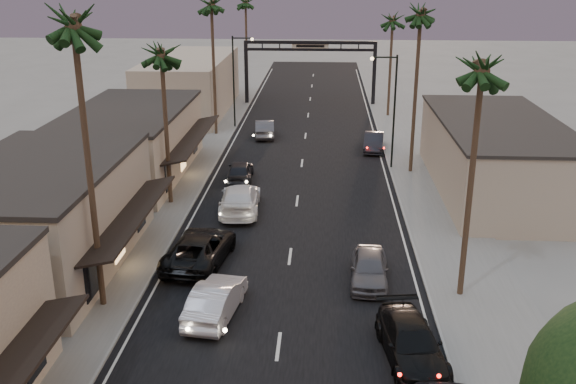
# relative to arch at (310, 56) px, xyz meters

# --- Properties ---
(ground) EXTENTS (200.00, 200.00, 0.00)m
(ground) POSITION_rel_arch_xyz_m (0.00, -30.00, -5.53)
(ground) COLOR slate
(ground) RESTS_ON ground
(road) EXTENTS (14.00, 120.00, 0.02)m
(road) POSITION_rel_arch_xyz_m (0.00, -25.00, -5.53)
(road) COLOR black
(road) RESTS_ON ground
(sidewalk_left) EXTENTS (5.00, 92.00, 0.12)m
(sidewalk_left) POSITION_rel_arch_xyz_m (-9.50, -18.00, -5.47)
(sidewalk_left) COLOR slate
(sidewalk_left) RESTS_ON ground
(sidewalk_right) EXTENTS (5.00, 92.00, 0.12)m
(sidewalk_right) POSITION_rel_arch_xyz_m (9.50, -18.00, -5.47)
(sidewalk_right) COLOR slate
(sidewalk_right) RESTS_ON ground
(storefront_mid) EXTENTS (8.00, 14.00, 5.50)m
(storefront_mid) POSITION_rel_arch_xyz_m (-13.00, -44.00, -2.78)
(storefront_mid) COLOR #A59984
(storefront_mid) RESTS_ON ground
(storefront_far) EXTENTS (8.00, 16.00, 5.00)m
(storefront_far) POSITION_rel_arch_xyz_m (-13.00, -28.00, -3.03)
(storefront_far) COLOR tan
(storefront_far) RESTS_ON ground
(storefront_dist) EXTENTS (8.00, 20.00, 6.00)m
(storefront_dist) POSITION_rel_arch_xyz_m (-13.00, -5.00, -2.53)
(storefront_dist) COLOR #A59984
(storefront_dist) RESTS_ON ground
(building_right) EXTENTS (8.00, 18.00, 5.00)m
(building_right) POSITION_rel_arch_xyz_m (14.00, -30.00, -3.03)
(building_right) COLOR #A59984
(building_right) RESTS_ON ground
(arch) EXTENTS (15.20, 0.40, 7.27)m
(arch) POSITION_rel_arch_xyz_m (0.00, 0.00, 0.00)
(arch) COLOR black
(arch) RESTS_ON ground
(streetlight_right) EXTENTS (2.13, 0.30, 9.00)m
(streetlight_right) POSITION_rel_arch_xyz_m (6.92, -25.00, -0.20)
(streetlight_right) COLOR black
(streetlight_right) RESTS_ON ground
(streetlight_left) EXTENTS (2.13, 0.30, 9.00)m
(streetlight_left) POSITION_rel_arch_xyz_m (-6.92, -12.00, -0.20)
(streetlight_left) COLOR black
(streetlight_left) RESTS_ON ground
(palm_lb) EXTENTS (3.20, 3.20, 15.20)m
(palm_lb) POSITION_rel_arch_xyz_m (-8.60, -48.00, 7.85)
(palm_lb) COLOR #38281C
(palm_lb) RESTS_ON ground
(palm_lc) EXTENTS (3.20, 3.20, 12.20)m
(palm_lc) POSITION_rel_arch_xyz_m (-8.60, -34.00, 4.94)
(palm_lc) COLOR #38281C
(palm_lc) RESTS_ON ground
(palm_ld) EXTENTS (3.20, 3.20, 14.20)m
(palm_ld) POSITION_rel_arch_xyz_m (-8.60, -15.00, 6.88)
(palm_ld) COLOR #38281C
(palm_ld) RESTS_ON ground
(palm_ra) EXTENTS (3.20, 3.20, 13.20)m
(palm_ra) POSITION_rel_arch_xyz_m (8.60, -46.00, 5.91)
(palm_ra) COLOR #38281C
(palm_ra) RESTS_ON ground
(palm_rb) EXTENTS (3.20, 3.20, 14.20)m
(palm_rb) POSITION_rel_arch_xyz_m (8.60, -26.00, 6.88)
(palm_rb) COLOR #38281C
(palm_rb) RESTS_ON ground
(palm_rc) EXTENTS (3.20, 3.20, 12.20)m
(palm_rc) POSITION_rel_arch_xyz_m (8.60, -6.00, 4.94)
(palm_rc) COLOR #38281C
(palm_rc) RESTS_ON ground
(oncoming_pickup) EXTENTS (3.59, 6.57, 1.75)m
(oncoming_pickup) POSITION_rel_arch_xyz_m (-4.85, -43.09, -4.66)
(oncoming_pickup) COLOR black
(oncoming_pickup) RESTS_ON ground
(oncoming_silver) EXTENTS (2.43, 5.21, 1.65)m
(oncoming_silver) POSITION_rel_arch_xyz_m (-3.07, -48.59, -4.71)
(oncoming_silver) COLOR #AEADB3
(oncoming_silver) RESTS_ON ground
(oncoming_white) EXTENTS (2.85, 6.29, 1.79)m
(oncoming_white) POSITION_rel_arch_xyz_m (-3.67, -35.21, -4.64)
(oncoming_white) COLOR silver
(oncoming_white) RESTS_ON ground
(oncoming_dgrey) EXTENTS (2.03, 4.64, 1.56)m
(oncoming_dgrey) POSITION_rel_arch_xyz_m (-4.48, -28.84, -4.75)
(oncoming_dgrey) COLOR black
(oncoming_dgrey) RESTS_ON ground
(oncoming_grey_far) EXTENTS (2.23, 5.09, 1.63)m
(oncoming_grey_far) POSITION_rel_arch_xyz_m (-3.87, -15.53, -4.72)
(oncoming_grey_far) COLOR #48484C
(oncoming_grey_far) RESTS_ON ground
(curbside_black) EXTENTS (2.96, 5.72, 1.59)m
(curbside_black) POSITION_rel_arch_xyz_m (5.50, -51.61, -4.74)
(curbside_black) COLOR black
(curbside_black) RESTS_ON ground
(curbside_grey) EXTENTS (2.13, 4.73, 1.58)m
(curbside_grey) POSITION_rel_arch_xyz_m (4.20, -44.82, -4.74)
(curbside_grey) COLOR #4F4E54
(curbside_grey) RESTS_ON ground
(curbside_far) EXTENTS (2.09, 4.81, 1.54)m
(curbside_far) POSITION_rel_arch_xyz_m (6.13, -19.77, -4.76)
(curbside_far) COLOR black
(curbside_far) RESTS_ON ground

